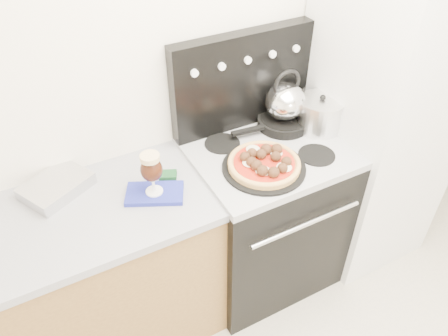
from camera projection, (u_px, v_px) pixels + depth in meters
room_shell at (411, 224)px, 1.32m from camera, size 3.52×3.01×2.52m
base_cabinet at (64, 294)px, 2.08m from camera, size 1.45×0.60×0.86m
countertop at (38, 230)px, 1.80m from camera, size 1.48×0.63×0.04m
stove_body at (263, 218)px, 2.46m from camera, size 0.76×0.65×0.88m
cooktop at (268, 153)px, 2.17m from camera, size 0.76×0.65×0.04m
backguard at (242, 81)px, 2.19m from camera, size 0.76×0.08×0.50m
fridge at (380, 111)px, 2.38m from camera, size 0.64×0.68×1.90m
foil_sheet at (57, 186)px, 1.93m from camera, size 0.34×0.31×0.06m
oven_mitt at (155, 193)px, 1.92m from camera, size 0.29×0.24×0.02m
beer_glass at (152, 174)px, 1.85m from camera, size 0.10×0.10×0.21m
pizza_pan at (264, 167)px, 2.04m from camera, size 0.40×0.40×0.01m
pizza at (264, 162)px, 2.02m from camera, size 0.42×0.42×0.05m
skillet at (283, 122)px, 2.30m from camera, size 0.30×0.30×0.05m
tea_kettle at (286, 99)px, 2.22m from camera, size 0.26×0.26×0.23m
stock_pot at (320, 115)px, 2.25m from camera, size 0.27×0.27×0.16m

